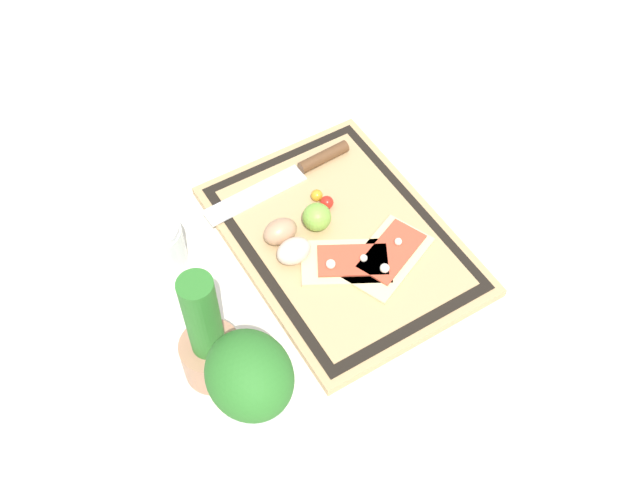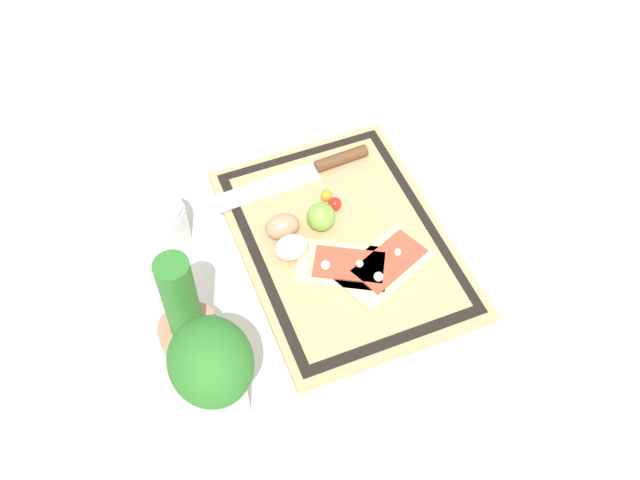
{
  "view_description": "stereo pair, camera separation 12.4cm",
  "coord_description": "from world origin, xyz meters",
  "px_view_note": "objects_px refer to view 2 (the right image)",
  "views": [
    {
      "loc": [
        -0.63,
        0.43,
        1.03
      ],
      "look_at": [
        0.0,
        0.04,
        0.04
      ],
      "focal_mm": 42.0,
      "sensor_mm": 36.0,
      "label": 1
    },
    {
      "loc": [
        -0.69,
        0.32,
        1.03
      ],
      "look_at": [
        0.0,
        0.04,
        0.04
      ],
      "focal_mm": 42.0,
      "sensor_mm": 36.0,
      "label": 2
    }
  ],
  "objects_px": {
    "egg_brown": "(282,226)",
    "pizza_slice_far": "(343,265)",
    "cherry_tomato_red": "(335,204)",
    "sauce_jar": "(162,226)",
    "lime": "(321,217)",
    "pizza_slice_near": "(386,266)",
    "herb_pot": "(187,325)",
    "herb_glass": "(214,375)",
    "cherry_tomato_yellow": "(327,196)",
    "knife": "(318,168)",
    "egg_pink": "(291,245)"
  },
  "relations": [
    {
      "from": "egg_brown",
      "to": "pizza_slice_far",
      "type": "bearing_deg",
      "value": -145.58
    },
    {
      "from": "egg_brown",
      "to": "cherry_tomato_red",
      "type": "xyz_separation_m",
      "value": [
        0.02,
        -0.1,
        -0.01
      ]
    },
    {
      "from": "sauce_jar",
      "to": "lime",
      "type": "bearing_deg",
      "value": -108.07
    },
    {
      "from": "pizza_slice_near",
      "to": "herb_pot",
      "type": "relative_size",
      "value": 0.77
    },
    {
      "from": "lime",
      "to": "sauce_jar",
      "type": "distance_m",
      "value": 0.27
    },
    {
      "from": "lime",
      "to": "cherry_tomato_red",
      "type": "distance_m",
      "value": 0.05
    },
    {
      "from": "egg_brown",
      "to": "sauce_jar",
      "type": "relative_size",
      "value": 0.63
    },
    {
      "from": "pizza_slice_near",
      "to": "herb_glass",
      "type": "height_order",
      "value": "herb_glass"
    },
    {
      "from": "pizza_slice_near",
      "to": "cherry_tomato_yellow",
      "type": "xyz_separation_m",
      "value": [
        0.17,
        0.03,
        0.01
      ]
    },
    {
      "from": "pizza_slice_near",
      "to": "cherry_tomato_yellow",
      "type": "height_order",
      "value": "pizza_slice_near"
    },
    {
      "from": "pizza_slice_near",
      "to": "pizza_slice_far",
      "type": "distance_m",
      "value": 0.07
    },
    {
      "from": "pizza_slice_far",
      "to": "knife",
      "type": "relative_size",
      "value": 0.58
    },
    {
      "from": "knife",
      "to": "sauce_jar",
      "type": "bearing_deg",
      "value": 97.31
    },
    {
      "from": "lime",
      "to": "cherry_tomato_red",
      "type": "xyz_separation_m",
      "value": [
        0.03,
        -0.04,
        -0.01
      ]
    },
    {
      "from": "egg_pink",
      "to": "herb_pot",
      "type": "height_order",
      "value": "herb_pot"
    },
    {
      "from": "herb_glass",
      "to": "egg_pink",
      "type": "bearing_deg",
      "value": -40.0
    },
    {
      "from": "cherry_tomato_yellow",
      "to": "egg_brown",
      "type": "bearing_deg",
      "value": 114.17
    },
    {
      "from": "knife",
      "to": "egg_pink",
      "type": "relative_size",
      "value": 4.95
    },
    {
      "from": "herb_glass",
      "to": "sauce_jar",
      "type": "bearing_deg",
      "value": -0.68
    },
    {
      "from": "sauce_jar",
      "to": "cherry_tomato_red",
      "type": "bearing_deg",
      "value": -100.77
    },
    {
      "from": "sauce_jar",
      "to": "herb_glass",
      "type": "height_order",
      "value": "herb_glass"
    },
    {
      "from": "egg_brown",
      "to": "herb_pot",
      "type": "height_order",
      "value": "herb_pot"
    },
    {
      "from": "pizza_slice_far",
      "to": "cherry_tomato_red",
      "type": "bearing_deg",
      "value": -16.18
    },
    {
      "from": "pizza_slice_near",
      "to": "cherry_tomato_red",
      "type": "xyz_separation_m",
      "value": [
        0.15,
        0.03,
        0.01
      ]
    },
    {
      "from": "lime",
      "to": "cherry_tomato_yellow",
      "type": "bearing_deg",
      "value": -31.14
    },
    {
      "from": "cherry_tomato_red",
      "to": "egg_pink",
      "type": "bearing_deg",
      "value": 120.63
    },
    {
      "from": "pizza_slice_near",
      "to": "cherry_tomato_yellow",
      "type": "relative_size",
      "value": 8.52
    },
    {
      "from": "lime",
      "to": "sauce_jar",
      "type": "height_order",
      "value": "sauce_jar"
    },
    {
      "from": "pizza_slice_far",
      "to": "lime",
      "type": "xyz_separation_m",
      "value": [
        0.09,
        0.0,
        0.02
      ]
    },
    {
      "from": "herb_pot",
      "to": "cherry_tomato_yellow",
      "type": "bearing_deg",
      "value": -57.2
    },
    {
      "from": "lime",
      "to": "cherry_tomato_yellow",
      "type": "relative_size",
      "value": 2.34
    },
    {
      "from": "pizza_slice_near",
      "to": "sauce_jar",
      "type": "xyz_separation_m",
      "value": [
        0.2,
        0.32,
        0.02
      ]
    },
    {
      "from": "pizza_slice_far",
      "to": "sauce_jar",
      "type": "xyz_separation_m",
      "value": [
        0.18,
        0.25,
        0.02
      ]
    },
    {
      "from": "cherry_tomato_yellow",
      "to": "herb_glass",
      "type": "height_order",
      "value": "herb_glass"
    },
    {
      "from": "cherry_tomato_yellow",
      "to": "pizza_slice_near",
      "type": "bearing_deg",
      "value": -168.49
    },
    {
      "from": "pizza_slice_far",
      "to": "cherry_tomato_yellow",
      "type": "height_order",
      "value": "pizza_slice_far"
    },
    {
      "from": "egg_brown",
      "to": "egg_pink",
      "type": "distance_m",
      "value": 0.04
    },
    {
      "from": "knife",
      "to": "sauce_jar",
      "type": "distance_m",
      "value": 0.3
    },
    {
      "from": "cherry_tomato_red",
      "to": "sauce_jar",
      "type": "height_order",
      "value": "sauce_jar"
    },
    {
      "from": "sauce_jar",
      "to": "herb_glass",
      "type": "bearing_deg",
      "value": 179.32
    },
    {
      "from": "egg_pink",
      "to": "lime",
      "type": "height_order",
      "value": "lime"
    },
    {
      "from": "pizza_slice_near",
      "to": "knife",
      "type": "distance_m",
      "value": 0.24
    },
    {
      "from": "sauce_jar",
      "to": "herb_glass",
      "type": "relative_size",
      "value": 0.43
    },
    {
      "from": "egg_pink",
      "to": "lime",
      "type": "bearing_deg",
      "value": -63.02
    },
    {
      "from": "egg_pink",
      "to": "cherry_tomato_yellow",
      "type": "bearing_deg",
      "value": -49.06
    },
    {
      "from": "sauce_jar",
      "to": "knife",
      "type": "bearing_deg",
      "value": -82.69
    },
    {
      "from": "lime",
      "to": "cherry_tomato_red",
      "type": "bearing_deg",
      "value": -53.31
    },
    {
      "from": "egg_brown",
      "to": "cherry_tomato_red",
      "type": "distance_m",
      "value": 0.11
    },
    {
      "from": "egg_pink",
      "to": "herb_glass",
      "type": "distance_m",
      "value": 0.31
    },
    {
      "from": "herb_pot",
      "to": "herb_glass",
      "type": "distance_m",
      "value": 0.13
    }
  ]
}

